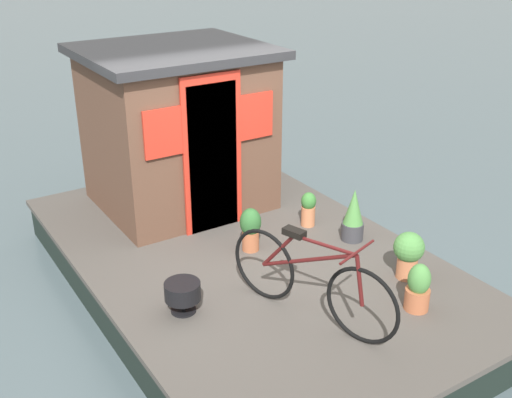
# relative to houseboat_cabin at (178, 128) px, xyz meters

# --- Properties ---
(ground_plane) EXTENTS (60.00, 60.00, 0.00)m
(ground_plane) POSITION_rel_houseboat_cabin_xyz_m (-1.54, 0.00, -1.45)
(ground_plane) COLOR #4C5B60
(houseboat_deck) EXTENTS (5.31, 3.32, 0.47)m
(houseboat_deck) POSITION_rel_houseboat_cabin_xyz_m (-1.54, 0.00, -1.21)
(houseboat_deck) COLOR #4C4742
(houseboat_deck) RESTS_ON ground_plane
(houseboat_cabin) EXTENTS (1.89, 2.09, 1.94)m
(houseboat_cabin) POSITION_rel_houseboat_cabin_xyz_m (0.00, 0.00, 0.00)
(houseboat_cabin) COLOR brown
(houseboat_cabin) RESTS_ON houseboat_deck
(bicycle) EXTENTS (1.68, 0.65, 0.84)m
(bicycle) POSITION_rel_houseboat_cabin_xyz_m (-2.87, 0.16, -0.59)
(bicycle) COLOR black
(bicycle) RESTS_ON houseboat_deck
(potted_plant_fern) EXTENTS (0.17, 0.17, 0.41)m
(potted_plant_fern) POSITION_rel_houseboat_cabin_xyz_m (-1.39, -0.95, -0.77)
(potted_plant_fern) COLOR #C6754C
(potted_plant_fern) RESTS_ON houseboat_deck
(potted_plant_geranium) EXTENTS (0.23, 0.23, 0.46)m
(potted_plant_geranium) POSITION_rel_houseboat_cabin_xyz_m (-3.30, -0.75, -0.76)
(potted_plant_geranium) COLOR #B2603D
(potted_plant_geranium) RESTS_ON houseboat_deck
(potted_plant_thyme) EXTENTS (0.30, 0.30, 0.49)m
(potted_plant_thyme) POSITION_rel_houseboat_cabin_xyz_m (-2.85, -1.07, -0.70)
(potted_plant_thyme) COLOR #C6754C
(potted_plant_thyme) RESTS_ON houseboat_deck
(potted_plant_basil) EXTENTS (0.23, 0.23, 0.49)m
(potted_plant_basil) POSITION_rel_houseboat_cabin_xyz_m (-1.53, -0.07, -0.72)
(potted_plant_basil) COLOR #B2603D
(potted_plant_basil) RESTS_ON houseboat_deck
(potted_plant_succulent) EXTENTS (0.25, 0.25, 0.60)m
(potted_plant_succulent) POSITION_rel_houseboat_cabin_xyz_m (-1.94, -1.15, -0.69)
(potted_plant_succulent) COLOR #38383D
(potted_plant_succulent) RESTS_ON houseboat_deck
(charcoal_grill) EXTENTS (0.33, 0.33, 0.30)m
(charcoal_grill) POSITION_rel_houseboat_cabin_xyz_m (-2.18, 1.07, -0.78)
(charcoal_grill) COLOR black
(charcoal_grill) RESTS_ON houseboat_deck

